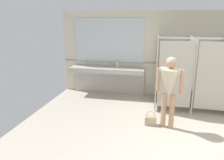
{
  "coord_description": "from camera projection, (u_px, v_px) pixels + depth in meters",
  "views": [
    {
      "loc": [
        -0.88,
        -3.7,
        2.3
      ],
      "look_at": [
        -1.72,
        0.4,
        1.16
      ],
      "focal_mm": 34.66,
      "sensor_mm": 36.0,
      "label": 1
    }
  ],
  "objects": [
    {
      "name": "mirror_panel",
      "position": [
        109.0,
        40.0,
        6.87
      ],
      "size": [
        2.25,
        0.02,
        1.36
      ],
      "primitive_type": "cube",
      "color": "silver",
      "rests_on": "wall_back"
    },
    {
      "name": "wall_back_tile_band",
      "position": [
        185.0,
        64.0,
        6.6
      ],
      "size": [
        7.8,
        0.01,
        0.06
      ],
      "primitive_type": "cube",
      "color": "#9E937F",
      "rests_on": "wall_back"
    },
    {
      "name": "vanity_counter",
      "position": [
        108.0,
        74.0,
        6.96
      ],
      "size": [
        2.35,
        0.56,
        1.01
      ],
      "color": "#B2ADA3",
      "rests_on": "ground_plane"
    },
    {
      "name": "person_standing",
      "position": [
        170.0,
        84.0,
        4.61
      ],
      "size": [
        0.55,
        0.49,
        1.59
      ],
      "color": "tan",
      "rests_on": "ground_plane"
    },
    {
      "name": "soap_dispenser",
      "position": [
        117.0,
        64.0,
        6.89
      ],
      "size": [
        0.07,
        0.07,
        0.22
      ],
      "color": "white",
      "rests_on": "vanity_counter"
    },
    {
      "name": "ground_plane",
      "position": [
        200.0,
        155.0,
        3.95
      ],
      "size": [
        7.8,
        6.82,
        0.1
      ],
      "primitive_type": "cube",
      "color": "#B2A899"
    },
    {
      "name": "handbag",
      "position": [
        150.0,
        120.0,
        4.96
      ],
      "size": [
        0.25,
        0.15,
        0.34
      ],
      "color": "tan",
      "rests_on": "ground_plane"
    },
    {
      "name": "bathroom_stalls",
      "position": [
        210.0,
        72.0,
        5.63
      ],
      "size": [
        2.8,
        1.4,
        1.94
      ],
      "color": "#B2AD9E",
      "rests_on": "ground_plane"
    },
    {
      "name": "wall_back",
      "position": [
        185.0,
        55.0,
        6.59
      ],
      "size": [
        7.8,
        0.12,
        2.62
      ],
      "primitive_type": "cube",
      "color": "beige",
      "rests_on": "ground_plane"
    }
  ]
}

